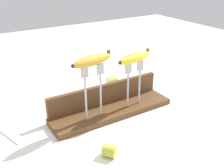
{
  "coord_description": "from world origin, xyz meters",
  "views": [
    {
      "loc": [
        -0.47,
        -0.75,
        0.52
      ],
      "look_at": [
        0.0,
        0.0,
        0.12
      ],
      "focal_mm": 43.5,
      "sensor_mm": 36.0,
      "label": 1
    }
  ],
  "objects": [
    {
      "name": "banana_raised_left",
      "position": [
        -0.09,
        -0.02,
        0.23
      ],
      "size": [
        0.16,
        0.07,
        0.04
      ],
      "color": "gold",
      "rests_on": "fork_stand_left"
    },
    {
      "name": "banana_raised_right",
      "position": [
        0.09,
        -0.02,
        0.21
      ],
      "size": [
        0.16,
        0.07,
        0.04
      ],
      "color": "yellow",
      "rests_on": "fork_stand_right"
    },
    {
      "name": "wooden_board",
      "position": [
        0.0,
        0.0,
        0.01
      ],
      "size": [
        0.47,
        0.12,
        0.02
      ],
      "primitive_type": "cube",
      "color": "brown",
      "rests_on": "ground"
    },
    {
      "name": "fork_fallen_near",
      "position": [
        -0.38,
        0.09,
        0.0
      ],
      "size": [
        0.06,
        0.17,
        0.01
      ],
      "color": "#B2B2B7",
      "rests_on": "ground"
    },
    {
      "name": "board_backstop",
      "position": [
        0.0,
        0.05,
        0.06
      ],
      "size": [
        0.46,
        0.02,
        0.08
      ],
      "primitive_type": "cube",
      "color": "brown",
      "rests_on": "wooden_board"
    },
    {
      "name": "fork_stand_left",
      "position": [
        -0.09,
        -0.02,
        0.14
      ],
      "size": [
        0.08,
        0.01,
        0.19
      ],
      "color": "#B2B2B7",
      "rests_on": "wooden_board"
    },
    {
      "name": "banana_chunk_far",
      "position": [
        -0.14,
        -0.2,
        0.02
      ],
      "size": [
        0.05,
        0.05,
        0.04
      ],
      "color": "#B2C138",
      "rests_on": "ground"
    },
    {
      "name": "fork_stand_right",
      "position": [
        0.09,
        -0.02,
        0.12
      ],
      "size": [
        0.08,
        0.01,
        0.17
      ],
      "color": "#B2B2B7",
      "rests_on": "wooden_board"
    },
    {
      "name": "ground_plane",
      "position": [
        0.0,
        0.0,
        0.0
      ],
      "size": [
        3.0,
        3.0,
        0.0
      ],
      "primitive_type": "plane",
      "color": "white"
    },
    {
      "name": "banana_chunk_near",
      "position": [
        0.13,
        0.22,
        0.02
      ],
      "size": [
        0.05,
        0.04,
        0.04
      ],
      "color": "#B2C138",
      "rests_on": "ground"
    }
  ]
}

